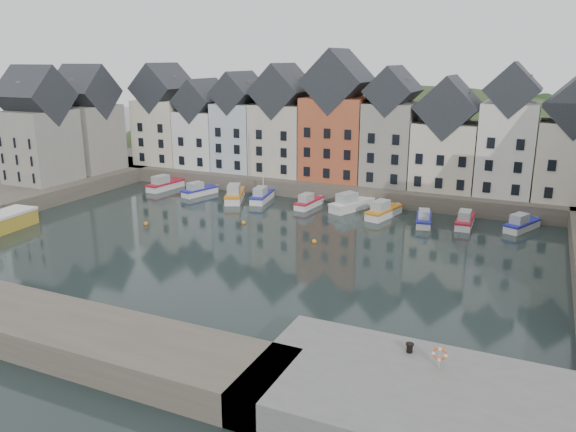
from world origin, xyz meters
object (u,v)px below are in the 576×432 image
Objects in this scene: boat_d at (262,196)px; mooring_bollard at (410,347)px; boat_a at (164,185)px; life_ring_post at (440,354)px.

boat_d is 44.90m from mooring_bollard.
boat_a is 56.42m from mooring_bollard.
life_ring_post is at bearing -31.47° from boat_a.
boat_a is at bearing 141.31° from life_ring_post.
boat_a is at bearing 140.98° from mooring_bollard.
life_ring_post is (45.69, -36.60, 2.15)m from boat_a.
boat_d is 8.67× the size of life_ring_post.
boat_d is 46.94m from life_ring_post.
life_ring_post is (29.64, -36.34, 2.13)m from boat_d.
life_ring_post is at bearing -30.26° from mooring_bollard.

